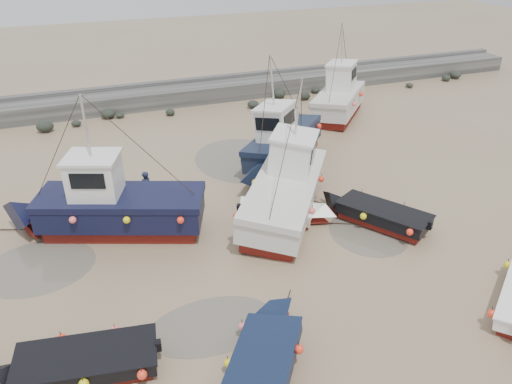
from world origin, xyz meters
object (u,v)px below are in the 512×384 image
at_px(dinghy_6, 375,212).
at_px(person, 148,204).
at_px(dinghy_1, 267,360).
at_px(cabin_boat_0, 107,205).
at_px(dinghy_5, 283,212).
at_px(cabin_boat_3, 342,96).
at_px(cabin_boat_1, 286,184).
at_px(dinghy_4, 74,362).
at_px(cabin_boat_2, 282,145).

xyz_separation_m(dinghy_6, person, (-9.37, 5.25, -0.54)).
relative_size(dinghy_1, cabin_boat_0, 0.57).
xyz_separation_m(dinghy_5, person, (-5.48, 3.79, -0.56)).
bearing_deg(cabin_boat_0, cabin_boat_3, -39.26).
distance_m(cabin_boat_1, person, 6.76).
xyz_separation_m(dinghy_4, cabin_boat_3, (18.76, 17.51, 0.85)).
bearing_deg(person, cabin_boat_2, 163.35).
height_order(dinghy_6, cabin_boat_0, cabin_boat_0).
height_order(cabin_boat_3, person, cabin_boat_3).
bearing_deg(dinghy_1, dinghy_6, 73.74).
bearing_deg(cabin_boat_1, cabin_boat_3, 84.63).
xyz_separation_m(dinghy_6, cabin_boat_0, (-11.31, 3.47, 0.80)).
bearing_deg(person, cabin_boat_0, 14.69).
xyz_separation_m(cabin_boat_3, person, (-14.97, -7.94, -1.39)).
relative_size(dinghy_1, dinghy_4, 0.88).
height_order(dinghy_4, cabin_boat_2, cabin_boat_2).
height_order(dinghy_5, cabin_boat_0, cabin_boat_0).
distance_m(dinghy_5, cabin_boat_3, 15.11).
height_order(dinghy_1, dinghy_4, same).
xyz_separation_m(dinghy_1, cabin_boat_3, (13.38, 19.46, 0.85)).
xyz_separation_m(cabin_boat_1, cabin_boat_2, (1.60, 4.18, 0.05)).
bearing_deg(cabin_boat_0, dinghy_4, -172.64).
relative_size(dinghy_1, cabin_boat_3, 0.77).
bearing_deg(dinghy_1, dinghy_4, -165.05).
bearing_deg(dinghy_6, dinghy_4, 165.44).
xyz_separation_m(dinghy_4, dinghy_6, (13.17, 4.32, 0.00)).
distance_m(dinghy_4, dinghy_6, 13.86).
bearing_deg(cabin_boat_2, cabin_boat_3, -93.45).
distance_m(dinghy_4, cabin_boat_2, 16.00).
relative_size(cabin_boat_1, cabin_boat_3, 1.32).
height_order(dinghy_1, cabin_boat_2, cabin_boat_2).
xyz_separation_m(dinghy_4, cabin_boat_1, (9.88, 6.93, 0.77)).
relative_size(dinghy_6, person, 3.31).
distance_m(dinghy_1, cabin_boat_1, 9.99).
bearing_deg(dinghy_6, cabin_boat_0, 130.20).
relative_size(dinghy_5, dinghy_6, 0.89).
bearing_deg(person, dinghy_1, 69.86).
xyz_separation_m(dinghy_4, cabin_boat_0, (1.87, 7.79, 0.80)).
bearing_deg(cabin_boat_1, dinghy_6, -3.76).
height_order(dinghy_4, dinghy_6, same).
height_order(cabin_boat_1, person, cabin_boat_1).
bearing_deg(dinghy_1, dinghy_5, 98.15).
relative_size(dinghy_6, cabin_boat_1, 0.59).
bearing_deg(dinghy_1, cabin_boat_2, 99.89).
xyz_separation_m(cabin_boat_0, cabin_boat_2, (9.61, 3.32, 0.03)).
bearing_deg(cabin_boat_2, dinghy_5, 112.89).
distance_m(cabin_boat_2, cabin_boat_3, 9.70).
bearing_deg(dinghy_4, cabin_boat_3, -38.10).
height_order(dinghy_1, cabin_boat_0, cabin_boat_0).
distance_m(dinghy_4, cabin_boat_1, 12.09).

